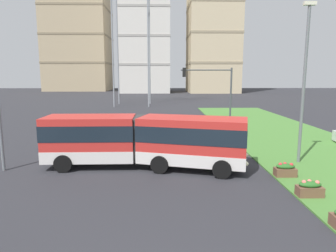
{
  "coord_description": "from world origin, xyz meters",
  "views": [
    {
      "loc": [
        0.56,
        -4.8,
        5.33
      ],
      "look_at": [
        0.91,
        14.02,
        2.2
      ],
      "focal_mm": 32.22,
      "sensor_mm": 36.0,
      "label": 1
    }
  ],
  "objects": [
    {
      "name": "car_maroon_sedan",
      "position": [
        -6.04,
        23.85,
        0.75
      ],
      "size": [
        4.52,
        2.28,
        1.58
      ],
      "color": "maroon",
      "rests_on": "ground"
    },
    {
      "name": "apartment_tower_centre",
      "position": [
        16.89,
        96.28,
        26.79
      ],
      "size": [
        15.8,
        19.24,
        53.53
      ],
      "color": "beige",
      "rests_on": "ground"
    },
    {
      "name": "traffic_light_far_right",
      "position": [
        5.15,
        22.0,
        4.2
      ],
      "size": [
        4.56,
        0.28,
        6.05
      ],
      "color": "#474C51",
      "rests_on": "ground"
    },
    {
      "name": "flower_planter_3",
      "position": [
        7.06,
        10.43,
        0.43
      ],
      "size": [
        1.1,
        0.56,
        0.74
      ],
      "color": "brown",
      "rests_on": "grass_median"
    },
    {
      "name": "flower_planter_2",
      "position": [
        7.06,
        7.74,
        0.43
      ],
      "size": [
        1.1,
        0.56,
        0.74
      ],
      "color": "brown",
      "rests_on": "grass_median"
    },
    {
      "name": "transmission_pylon",
      "position": [
        -4.82,
        50.59,
        17.65
      ],
      "size": [
        9.0,
        6.24,
        32.43
      ],
      "color": "gray",
      "rests_on": "ground"
    },
    {
      "name": "streetlight_median",
      "position": [
        8.96,
        13.06,
        5.2
      ],
      "size": [
        0.7,
        0.28,
        9.5
      ],
      "color": "slate",
      "rests_on": "ground"
    },
    {
      "name": "apartment_tower_westcentre",
      "position": [
        -4.97,
        96.84,
        21.19
      ],
      "size": [
        16.02,
        18.28,
        42.34
      ],
      "color": "silver",
      "rests_on": "ground"
    },
    {
      "name": "articulated_bus",
      "position": [
        -0.51,
        12.42,
        1.65
      ],
      "size": [
        11.9,
        4.19,
        3.0
      ],
      "color": "red",
      "rests_on": "ground"
    },
    {
      "name": "apartment_tower_west",
      "position": [
        -30.0,
        109.76,
        19.0
      ],
      "size": [
        22.17,
        19.95,
        37.96
      ],
      "color": "tan",
      "rests_on": "ground"
    }
  ]
}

